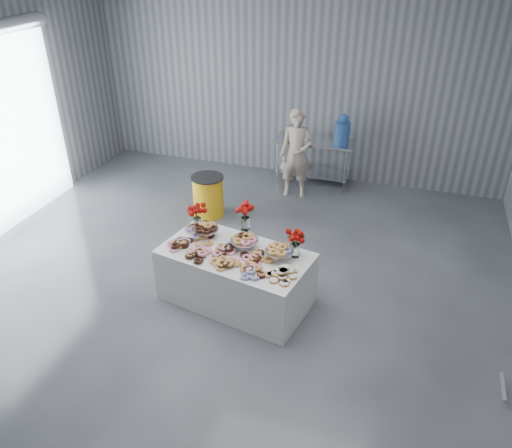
{
  "coord_description": "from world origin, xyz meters",
  "views": [
    {
      "loc": [
        2.22,
        -4.72,
        4.24
      ],
      "look_at": [
        0.44,
        0.67,
        0.95
      ],
      "focal_mm": 35.0,
      "sensor_mm": 36.0,
      "label": 1
    }
  ],
  "objects_px": {
    "display_table": "(236,277)",
    "prep_table": "(314,154)",
    "trash_barrel": "(208,196)",
    "water_jug": "(342,130)",
    "person": "(296,154)"
  },
  "relations": [
    {
      "from": "trash_barrel",
      "to": "water_jug",
      "type": "bearing_deg",
      "value": 42.93
    },
    {
      "from": "prep_table",
      "to": "trash_barrel",
      "type": "xyz_separation_m",
      "value": [
        -1.44,
        -1.8,
        -0.26
      ]
    },
    {
      "from": "display_table",
      "to": "water_jug",
      "type": "relative_size",
      "value": 3.43
    },
    {
      "from": "water_jug",
      "to": "trash_barrel",
      "type": "xyz_separation_m",
      "value": [
        -1.94,
        -1.8,
        -0.79
      ]
    },
    {
      "from": "prep_table",
      "to": "water_jug",
      "type": "bearing_deg",
      "value": -0.0
    },
    {
      "from": "person",
      "to": "trash_barrel",
      "type": "relative_size",
      "value": 2.27
    },
    {
      "from": "person",
      "to": "trash_barrel",
      "type": "xyz_separation_m",
      "value": [
        -1.23,
        -1.22,
        -0.46
      ]
    },
    {
      "from": "display_table",
      "to": "prep_table",
      "type": "distance_m",
      "value": 3.89
    },
    {
      "from": "water_jug",
      "to": "person",
      "type": "xyz_separation_m",
      "value": [
        -0.71,
        -0.58,
        -0.33
      ]
    },
    {
      "from": "person",
      "to": "trash_barrel",
      "type": "distance_m",
      "value": 1.79
    },
    {
      "from": "person",
      "to": "prep_table",
      "type": "bearing_deg",
      "value": 60.42
    },
    {
      "from": "person",
      "to": "water_jug",
      "type": "bearing_deg",
      "value": 29.39
    },
    {
      "from": "water_jug",
      "to": "person",
      "type": "bearing_deg",
      "value": -140.43
    },
    {
      "from": "display_table",
      "to": "water_jug",
      "type": "bearing_deg",
      "value": 80.24
    },
    {
      "from": "display_table",
      "to": "trash_barrel",
      "type": "distance_m",
      "value": 2.43
    }
  ]
}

